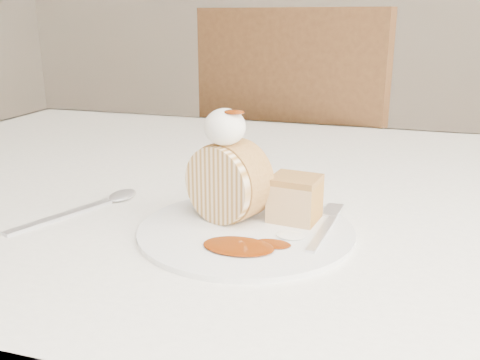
% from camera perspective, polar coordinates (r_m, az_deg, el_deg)
% --- Properties ---
extents(table, '(1.40, 0.90, 0.75)m').
position_cam_1_polar(table, '(0.79, 3.12, -6.59)').
color(table, white).
rests_on(table, ground).
extents(chair_far, '(0.57, 0.57, 0.99)m').
position_cam_1_polar(chair_far, '(1.42, 6.87, 0.25)').
color(chair_far, brown).
rests_on(chair_far, ground).
extents(plate, '(0.26, 0.26, 0.01)m').
position_cam_1_polar(plate, '(0.59, 0.64, -5.39)').
color(plate, white).
rests_on(plate, table).
extents(roulade_slice, '(0.10, 0.08, 0.09)m').
position_cam_1_polar(roulade_slice, '(0.60, -1.25, -0.19)').
color(roulade_slice, beige).
rests_on(roulade_slice, plate).
extents(cake_chunk, '(0.06, 0.05, 0.04)m').
position_cam_1_polar(cake_chunk, '(0.61, 5.88, -2.26)').
color(cake_chunk, '#A2723D').
rests_on(cake_chunk, plate).
extents(whipped_cream, '(0.05, 0.05, 0.04)m').
position_cam_1_polar(whipped_cream, '(0.58, -1.63, 5.68)').
color(whipped_cream, silver).
rests_on(whipped_cream, roulade_slice).
extents(caramel_drizzle, '(0.02, 0.02, 0.01)m').
position_cam_1_polar(caramel_drizzle, '(0.57, -0.66, 7.76)').
color(caramel_drizzle, '#652104').
rests_on(caramel_drizzle, whipped_cream).
extents(caramel_pool, '(0.08, 0.06, 0.00)m').
position_cam_1_polar(caramel_pool, '(0.54, -0.17, -7.07)').
color(caramel_pool, '#652104').
rests_on(caramel_pool, plate).
extents(fork, '(0.03, 0.14, 0.00)m').
position_cam_1_polar(fork, '(0.58, 8.77, -5.65)').
color(fork, silver).
rests_on(fork, plate).
extents(spoon, '(0.09, 0.17, 0.00)m').
position_cam_1_polar(spoon, '(0.66, -18.54, -3.72)').
color(spoon, silver).
rests_on(spoon, table).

